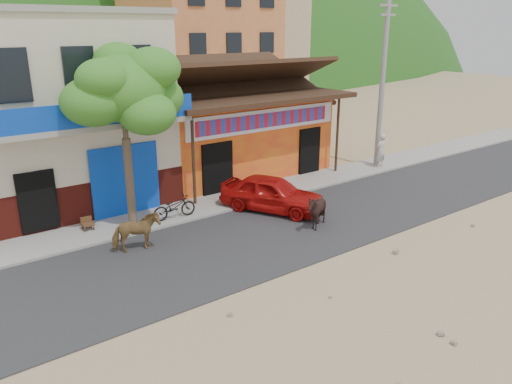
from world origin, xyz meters
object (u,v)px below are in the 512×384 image
Objects in this scene: red_car at (272,193)px; utility_pole at (382,82)px; cow_dark at (317,211)px; tree at (126,139)px; cafe_chair_right at (87,219)px; scooter at (174,207)px; cow_tan at (136,232)px; pedestrian at (381,151)px.

utility_pole is at bearing -15.40° from red_car.
cow_dark is 0.32× the size of red_car.
tree is 7.64× the size of cafe_chair_right.
tree is 6.75m from cow_dark.
utility_pole is 11.94m from scooter.
cow_tan is 1.14× the size of cow_dark.
cow_dark is at bearing -131.68° from scooter.
cow_dark is at bearing -38.03° from tree.
cow_tan is 2.46m from cafe_chair_right.
cafe_chair_right is at bearing 26.45° from cow_tan.
utility_pole reaches higher than cafe_chair_right.
red_car is at bearing -162.05° from cow_dark.
cafe_chair_right is at bearing 77.91° from scooter.
scooter is at bearing -177.27° from utility_pole.
scooter is at bearing -9.50° from pedestrian.
cafe_chair_right is at bearing 133.86° from red_car.
cafe_chair_right is (-14.20, 0.24, -3.61)m from utility_pole.
pedestrian is (13.29, 1.73, 0.29)m from cow_tan.
scooter is (-11.38, -0.54, -3.58)m from utility_pole.
red_car is 7.90m from pedestrian.
red_car is at bearing -106.83° from scooter.
tree is 0.75× the size of utility_pole.
utility_pole is at bearing -71.41° from cow_tan.
scooter is 11.18m from pedestrian.
utility_pole reaches higher than red_car.
pedestrian is (-0.20, -0.38, -3.19)m from utility_pole.
pedestrian is (7.77, 1.41, 0.23)m from red_car.
tree is 3.71× the size of pedestrian.
tree is 12.84m from utility_pole.
pedestrian reaches higher than scooter.
cow_tan is (-0.69, -1.91, -2.48)m from tree.
tree reaches higher than scooter.
tree reaches higher than cow_dark.
cow_dark is at bearing -99.44° from cow_tan.
tree is 1.55× the size of red_car.
cow_dark is at bearing -152.60° from utility_pole.
cow_dark reaches higher than cow_tan.
cow_dark is 1.58× the size of cafe_chair_right.
cafe_chair_right is at bearing -109.26° from cow_dark.
red_car reaches higher than cow_dark.
cow_tan is at bearing -94.22° from cow_dark.
cow_tan is at bearing -109.87° from tree.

